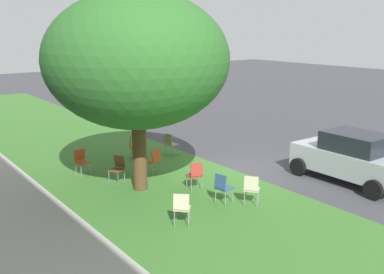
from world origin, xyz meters
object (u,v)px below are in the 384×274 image
at_px(chair_3, 182,206).
at_px(chair_8, 154,159).
at_px(chair_6, 133,145).
at_px(chair_7, 118,167).
at_px(street_tree, 137,60).
at_px(parked_car, 352,157).
at_px(chair_5, 252,188).
at_px(chair_2, 170,143).
at_px(chair_4, 195,174).
at_px(chair_0, 223,186).
at_px(chair_1, 82,160).

height_order(chair_3, chair_8, same).
relative_size(chair_6, chair_7, 1.00).
height_order(street_tree, chair_6, street_tree).
xyz_separation_m(street_tree, chair_6, (3.17, -1.55, -3.45)).
distance_m(street_tree, chair_8, 3.77).
xyz_separation_m(chair_3, chair_6, (6.12, -2.07, 0.00)).
distance_m(chair_8, parked_car, 6.53).
bearing_deg(parked_car, chair_5, 82.95).
bearing_deg(chair_3, chair_2, -31.66).
height_order(street_tree, chair_5, street_tree).
distance_m(chair_2, chair_4, 3.93).
relative_size(street_tree, chair_6, 6.81).
height_order(chair_3, chair_7, same).
height_order(chair_0, parked_car, parked_car).
bearing_deg(chair_3, chair_7, -3.76).
bearing_deg(parked_car, chair_1, 48.58).
relative_size(chair_5, parked_car, 0.24).
height_order(street_tree, chair_0, street_tree).
bearing_deg(street_tree, chair_6, -26.05).
bearing_deg(chair_7, street_tree, -164.73).
relative_size(street_tree, chair_1, 6.81).
distance_m(chair_3, chair_6, 6.46).
bearing_deg(chair_6, chair_7, 140.42).
bearing_deg(chair_4, chair_8, 5.22).
relative_size(chair_4, chair_5, 1.00).
height_order(chair_1, chair_4, same).
bearing_deg(chair_3, parked_car, -95.13).
bearing_deg(chair_5, parked_car, -97.05).
xyz_separation_m(chair_4, chair_5, (-1.94, -0.52, 0.00)).
height_order(chair_3, chair_6, same).
height_order(chair_5, chair_6, same).
height_order(chair_5, chair_7, same).
xyz_separation_m(chair_3, chair_8, (3.94, -1.66, 0.00)).
height_order(chair_3, chair_5, same).
bearing_deg(chair_2, chair_1, 91.90).
xyz_separation_m(chair_0, chair_5, (-0.59, -0.57, 0.00)).
xyz_separation_m(chair_5, chair_6, (6.20, 0.29, 0.00)).
relative_size(chair_3, chair_6, 1.00).
bearing_deg(chair_5, chair_8, 9.97).
distance_m(chair_7, chair_8, 1.40).
relative_size(street_tree, chair_2, 6.81).
height_order(chair_1, chair_7, same).
xyz_separation_m(street_tree, chair_8, (1.00, -1.14, -3.45)).
relative_size(chair_1, chair_8, 1.00).
bearing_deg(chair_3, chair_5, -91.85).
xyz_separation_m(chair_2, chair_8, (-1.54, 1.72, 0.00)).
relative_size(chair_2, parked_car, 0.24).
distance_m(chair_1, parked_car, 8.97).
relative_size(chair_7, chair_8, 1.00).
xyz_separation_m(chair_2, chair_6, (0.63, 1.31, 0.00)).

